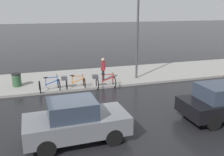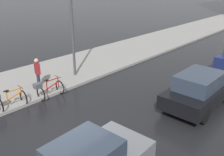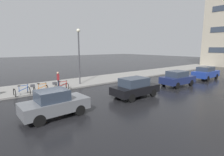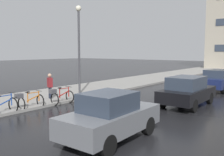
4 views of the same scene
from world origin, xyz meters
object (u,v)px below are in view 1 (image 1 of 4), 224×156
Objects in this scene: bicycle_nearest at (50,86)px; trash_bin at (17,81)px; car_grey at (76,121)px; streetlamp at (138,25)px; bicycle_second at (73,82)px; bicycle_third at (103,81)px; pedestrian at (103,69)px.

bicycle_nearest is 2.30m from trash_bin.
car_grey is 9.09m from streetlamp.
car_grey reaches higher than bicycle_second.
bicycle_third is 1.50× the size of trash_bin.
bicycle_second reaches higher than trash_bin.
pedestrian reaches higher than bicycle_nearest.
bicycle_third is at bearing -14.64° from pedestrian.
bicycle_third is 6.20m from car_grey.
bicycle_nearest is 0.86× the size of bicycle_second.
streetlamp is at bearing 101.50° from bicycle_second.
streetlamp reaches higher than trash_bin.
bicycle_third is at bearing 72.16° from trash_bin.
bicycle_third is 4.33m from streetlamp.
trash_bin is (-7.25, -2.45, -0.32)m from car_grey.
bicycle_nearest reaches higher than trash_bin.
trash_bin is (-0.28, -5.38, -0.45)m from pedestrian.
streetlamp reaches higher than bicycle_nearest.
streetlamp is (-6.84, 5.23, 2.90)m from car_grey.
car_grey is (5.63, -2.57, 0.30)m from bicycle_third.
bicycle_third is 5.28m from trash_bin.
bicycle_second is at bearing 172.61° from car_grey.
car_grey is 4.10× the size of trash_bin.
pedestrian reaches higher than trash_bin.
car_grey is at bearing -7.39° from bicycle_second.
bicycle_nearest is at bearing -80.79° from streetlamp.
streetlamp reaches higher than bicycle_second.
bicycle_third is at bearing -65.57° from streetlamp.
bicycle_second is 3.48m from trash_bin.
car_grey is 7.56m from pedestrian.
bicycle_third is (0.26, 3.17, 0.08)m from bicycle_nearest.
trash_bin is at bearing -112.25° from bicycle_second.
trash_bin is (-1.32, -3.22, -0.01)m from bicycle_second.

